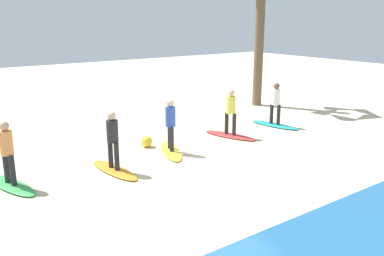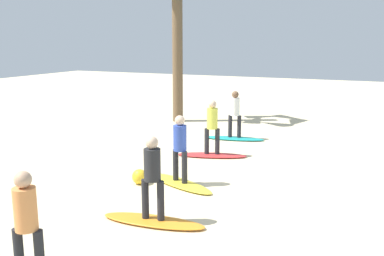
{
  "view_description": "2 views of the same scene",
  "coord_description": "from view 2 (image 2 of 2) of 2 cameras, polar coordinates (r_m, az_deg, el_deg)",
  "views": [
    {
      "loc": [
        7.1,
        8.19,
        4.19
      ],
      "look_at": [
        0.26,
        -1.24,
        1.06
      ],
      "focal_mm": 38.63,
      "sensor_mm": 36.0,
      "label": 1
    },
    {
      "loc": [
        9.25,
        1.99,
        3.5
      ],
      "look_at": [
        -0.62,
        -2.47,
        1.25
      ],
      "focal_mm": 40.16,
      "sensor_mm": 36.0,
      "label": 2
    }
  ],
  "objects": [
    {
      "name": "surfboard_red",
      "position": [
        13.08,
        2.66,
        -3.62
      ],
      "size": [
        1.17,
        2.17,
        0.09
      ],
      "primitive_type": "ellipsoid",
      "rotation": [
        0.0,
        0.0,
        1.88
      ],
      "color": "red",
      "rests_on": "ground"
    },
    {
      "name": "surfer_orange",
      "position": [
        8.19,
        -5.28,
        -5.84
      ],
      "size": [
        0.32,
        0.46,
        1.64
      ],
      "color": "#232328",
      "rests_on": "surfboard_orange"
    },
    {
      "name": "surfboard_teal",
      "position": [
        15.33,
        5.65,
        -1.37
      ],
      "size": [
        0.95,
        2.17,
        0.09
      ],
      "primitive_type": "ellipsoid",
      "rotation": [
        0.0,
        0.0,
        1.76
      ],
      "color": "teal",
      "rests_on": "ground"
    },
    {
      "name": "ground_plane",
      "position": [
        10.09,
        11.57,
        -8.83
      ],
      "size": [
        60.0,
        60.0,
        0.0
      ],
      "primitive_type": "plane",
      "color": "beige"
    },
    {
      "name": "surfboard_orange",
      "position": [
        8.54,
        -5.16,
        -12.19
      ],
      "size": [
        0.79,
        2.15,
        0.09
      ],
      "primitive_type": "ellipsoid",
      "rotation": [
        0.0,
        0.0,
        1.68
      ],
      "color": "orange",
      "rests_on": "ground"
    },
    {
      "name": "beach_ball",
      "position": [
        10.7,
        -6.98,
        -6.43
      ],
      "size": [
        0.37,
        0.37,
        0.37
      ],
      "primitive_type": "sphere",
      "color": "yellow",
      "rests_on": "ground"
    },
    {
      "name": "surfboard_yellow",
      "position": [
        10.59,
        -1.59,
        -7.33
      ],
      "size": [
        1.31,
        2.16,
        0.09
      ],
      "primitive_type": "ellipsoid",
      "rotation": [
        0.0,
        0.0,
        1.18
      ],
      "color": "yellow",
      "rests_on": "ground"
    },
    {
      "name": "surfer_yellow",
      "position": [
        10.31,
        -1.62,
        -2.12
      ],
      "size": [
        0.32,
        0.44,
        1.64
      ],
      "color": "#232328",
      "rests_on": "surfboard_yellow"
    },
    {
      "name": "surfer_red",
      "position": [
        12.85,
        2.7,
        0.65
      ],
      "size": [
        0.32,
        0.45,
        1.64
      ],
      "color": "#232328",
      "rests_on": "surfboard_red"
    },
    {
      "name": "surfer_green",
      "position": [
        6.57,
        -21.17,
        -11.15
      ],
      "size": [
        0.32,
        0.45,
        1.64
      ],
      "color": "#232328",
      "rests_on": "surfboard_green"
    },
    {
      "name": "surfer_teal",
      "position": [
        15.13,
        5.73,
        2.29
      ],
      "size": [
        0.32,
        0.45,
        1.64
      ],
      "color": "#232328",
      "rests_on": "surfboard_teal"
    }
  ]
}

